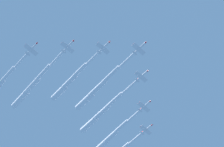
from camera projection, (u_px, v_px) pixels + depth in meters
name	position (u px, v px, depth m)	size (l,w,h in m)	color
jet_lead	(98.00, 88.00, 247.01)	(57.93, 18.37, 3.90)	silver
jet_port_inner	(102.00, 113.00, 259.31)	(58.03, 18.12, 3.83)	silver
jet_starboard_inner	(70.00, 81.00, 245.75)	(49.80, 16.40, 3.84)	silver
jet_port_mid	(111.00, 136.00, 265.58)	(50.78, 17.52, 3.89)	silver
jet_starboard_mid	(31.00, 87.00, 249.11)	(57.37, 19.01, 3.83)	silver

